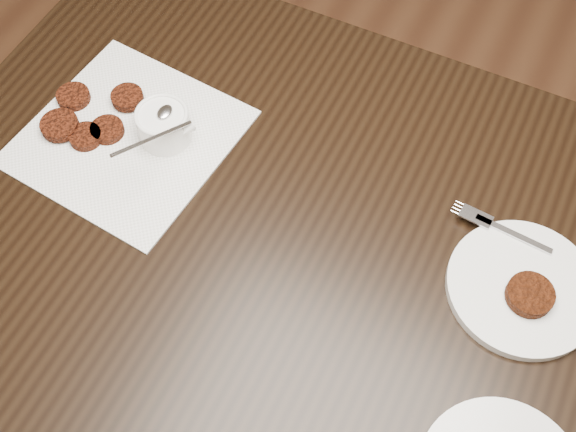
{
  "coord_description": "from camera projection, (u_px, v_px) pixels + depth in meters",
  "views": [
    {
      "loc": [
        0.15,
        -0.37,
        1.66
      ],
      "look_at": [
        -0.08,
        0.09,
        0.8
      ],
      "focal_mm": 43.4,
      "sensor_mm": 36.0,
      "label": 1
    }
  ],
  "objects": [
    {
      "name": "table",
      "position": [
        333.0,
        352.0,
        1.34
      ],
      "size": [
        1.41,
        0.91,
        0.75
      ],
      "primitive_type": "cube",
      "color": "black",
      "rests_on": "floor"
    },
    {
      "name": "napkin",
      "position": [
        128.0,
        137.0,
        1.14
      ],
      "size": [
        0.34,
        0.34,
        0.0
      ],
      "primitive_type": "cube",
      "rotation": [
        0.0,
        0.0,
        -0.09
      ],
      "color": "white",
      "rests_on": "table"
    },
    {
      "name": "sauce_ramekin",
      "position": [
        161.0,
        113.0,
        1.09
      ],
      "size": [
        0.14,
        0.14,
        0.12
      ],
      "primitive_type": null,
      "rotation": [
        0.0,
        0.0,
        0.34
      ],
      "color": "white",
      "rests_on": "napkin"
    },
    {
      "name": "patty_cluster",
      "position": [
        91.0,
        118.0,
        1.14
      ],
      "size": [
        0.23,
        0.23,
        0.02
      ],
      "primitive_type": null,
      "rotation": [
        0.0,
        0.0,
        0.17
      ],
      "color": "#5B1D0C",
      "rests_on": "napkin"
    },
    {
      "name": "plate_with_patty",
      "position": [
        524.0,
        285.0,
        0.99
      ],
      "size": [
        0.23,
        0.23,
        0.03
      ],
      "primitive_type": null,
      "rotation": [
        0.0,
        0.0,
        -0.08
      ],
      "color": "white",
      "rests_on": "table"
    }
  ]
}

